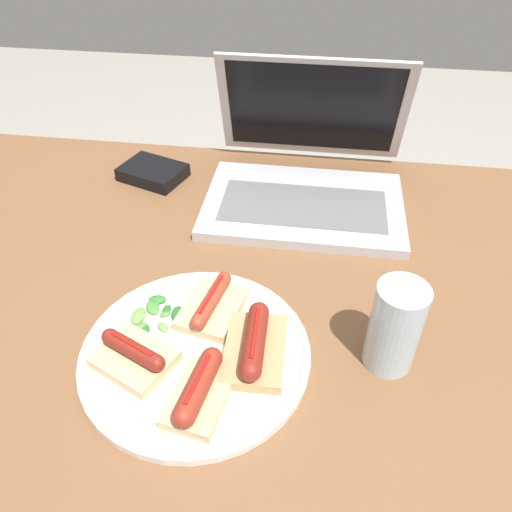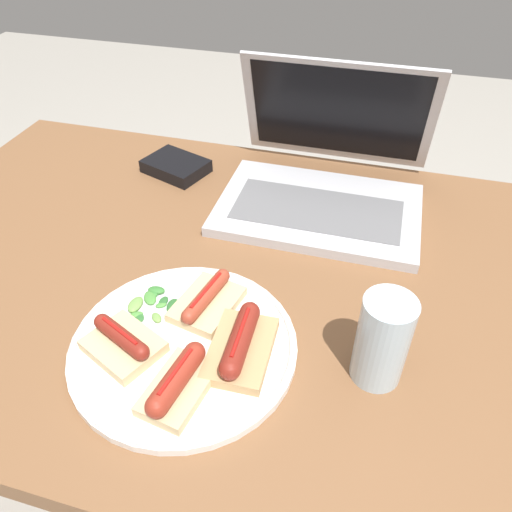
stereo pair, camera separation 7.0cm
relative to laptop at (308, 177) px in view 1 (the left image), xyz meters
The scene contains 11 objects.
ground_plane 0.78m from the laptop, 90.70° to the right, with size 6.00×6.00×0.00m, color #9E998E.
desk 0.26m from the laptop, 90.70° to the right, with size 1.41×0.77×0.71m.
laptop is the anchor object (origin of this frame).
plate 0.41m from the laptop, 106.59° to the right, with size 0.30×0.30×0.02m.
sausage_toast_left 0.39m from the laptop, 96.00° to the right, with size 0.08×0.12×0.04m.
sausage_toast_middle 0.46m from the laptop, 113.69° to the right, with size 0.11×0.10×0.04m.
sausage_toast_right 0.34m from the laptop, 108.62° to the right, with size 0.09×0.11×0.04m.
sausage_toast_extra 0.47m from the laptop, 101.52° to the right, with size 0.08×0.11×0.04m.
salad_pile 0.39m from the laptop, 118.53° to the right, with size 0.08×0.07×0.01m.
drinking_glass 0.39m from the laptop, 70.86° to the right, with size 0.06×0.06×0.12m.
external_drive 0.30m from the laptop, behind, with size 0.14×0.12×0.03m.
Camera 1 is at (0.02, -0.56, 1.22)m, focal length 35.00 mm.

